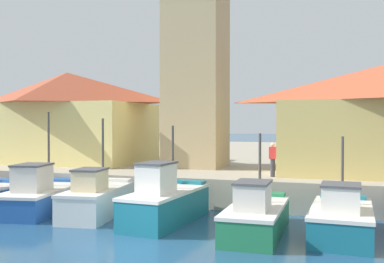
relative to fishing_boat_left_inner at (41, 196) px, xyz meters
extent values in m
plane|color=navy|center=(6.32, -4.47, -0.72)|extent=(300.00, 300.00, 0.00)
cube|color=#A89E89|center=(6.32, 22.71, -0.02)|extent=(120.00, 40.00, 1.39)
cube|color=#2356A8|center=(-2.91, 1.45, 0.30)|extent=(1.70, 0.61, 0.24)
cube|color=#2356A8|center=(-0.02, 0.10, -0.25)|extent=(2.86, 5.40, 0.93)
cube|color=#2356A8|center=(-0.43, 2.38, 0.33)|extent=(1.76, 0.89, 0.24)
cube|color=silver|center=(-0.02, 0.10, 0.26)|extent=(2.93, 5.47, 0.12)
cube|color=beige|center=(0.14, -0.79, 0.86)|extent=(1.44, 1.73, 1.07)
cube|color=#4C4C51|center=(0.14, -0.79, 1.43)|extent=(1.53, 1.82, 0.08)
cylinder|color=#4C4742|center=(-0.13, 0.73, 2.02)|extent=(0.10, 0.10, 3.39)
torus|color=black|center=(-1.11, 0.16, -0.25)|extent=(0.21, 0.53, 0.52)
cube|color=silver|center=(2.81, 0.04, -0.18)|extent=(2.34, 4.76, 1.09)
cube|color=silver|center=(2.54, 2.06, 0.49)|extent=(1.55, 0.79, 0.24)
cube|color=silver|center=(2.81, 0.04, 0.42)|extent=(2.40, 4.83, 0.12)
cube|color=beige|center=(2.92, -0.75, 0.88)|extent=(1.22, 1.50, 0.80)
cube|color=#4C4C51|center=(2.92, -0.75, 1.32)|extent=(1.31, 1.59, 0.08)
cylinder|color=#4C4742|center=(2.74, 0.61, 1.94)|extent=(0.10, 0.10, 2.93)
torus|color=black|center=(1.84, 0.14, -0.18)|extent=(0.19, 0.53, 0.52)
cube|color=#196B7F|center=(6.05, -0.28, -0.13)|extent=(2.12, 4.96, 1.17)
cube|color=#196B7F|center=(6.22, 1.88, 0.57)|extent=(1.53, 0.71, 0.24)
cube|color=silver|center=(6.05, -0.28, 0.50)|extent=(2.18, 5.03, 0.12)
cube|color=silver|center=(5.98, -1.13, 1.11)|extent=(1.16, 1.53, 1.09)
cube|color=#4C4C51|center=(5.98, -1.13, 1.70)|extent=(1.24, 1.62, 0.08)
cylinder|color=#4C4742|center=(6.10, 0.32, 1.83)|extent=(0.10, 0.10, 2.54)
torus|color=black|center=(5.12, 0.03, -0.13)|extent=(0.16, 0.53, 0.52)
cube|color=#237A4C|center=(9.75, -0.90, -0.26)|extent=(1.81, 4.93, 0.91)
cube|color=#237A4C|center=(9.73, 1.31, 0.31)|extent=(1.50, 0.62, 0.24)
cube|color=silver|center=(9.75, -0.90, 0.24)|extent=(1.87, 4.99, 0.12)
cube|color=beige|center=(9.76, -1.76, 0.74)|extent=(1.07, 1.48, 0.87)
cube|color=#4C4C51|center=(9.76, -1.76, 1.21)|extent=(1.15, 1.57, 0.08)
cylinder|color=#4C4742|center=(9.75, -0.28, 1.57)|extent=(0.10, 0.10, 2.53)
torus|color=black|center=(8.79, -0.66, -0.26)|extent=(0.13, 0.52, 0.52)
cube|color=#196B7F|center=(12.61, -0.48, -0.26)|extent=(2.08, 4.49, 0.92)
cube|color=#196B7F|center=(12.67, 1.49, 0.33)|extent=(1.67, 0.65, 0.24)
cube|color=silver|center=(12.61, -0.48, 0.26)|extent=(2.15, 4.55, 0.12)
cube|color=silver|center=(12.58, -1.25, 0.73)|extent=(1.21, 1.36, 0.83)
cube|color=#4C4C51|center=(12.58, -1.25, 1.18)|extent=(1.29, 1.45, 0.08)
cylinder|color=#4C4742|center=(12.62, 0.08, 1.53)|extent=(0.10, 0.10, 2.42)
torus|color=black|center=(11.56, -0.22, -0.26)|extent=(0.14, 0.52, 0.52)
cube|color=tan|center=(4.62, 8.05, 6.71)|extent=(3.22, 3.22, 12.07)
cube|color=#E5D17A|center=(-4.47, 8.67, 2.56)|extent=(10.26, 6.75, 3.78)
pyramid|color=#A3472D|center=(-4.47, 8.67, 5.49)|extent=(10.66, 7.15, 2.06)
cylinder|color=#33333D|center=(9.54, 4.53, 1.10)|extent=(0.22, 0.22, 0.85)
cube|color=red|center=(9.54, 4.53, 1.80)|extent=(0.34, 0.22, 0.56)
sphere|color=beige|center=(9.54, 4.53, 2.19)|extent=(0.20, 0.20, 0.20)
camera|label=1|loc=(12.54, -16.67, 3.21)|focal=42.00mm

